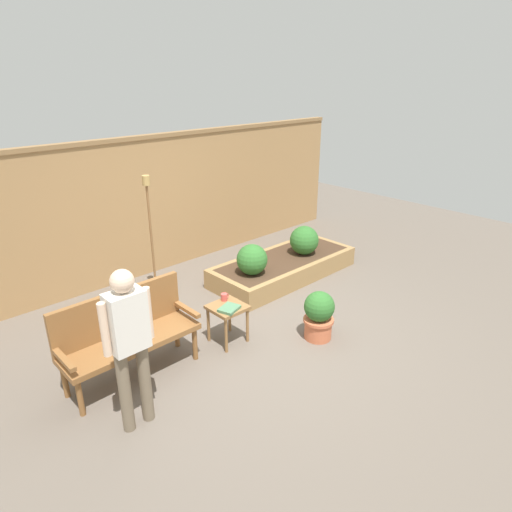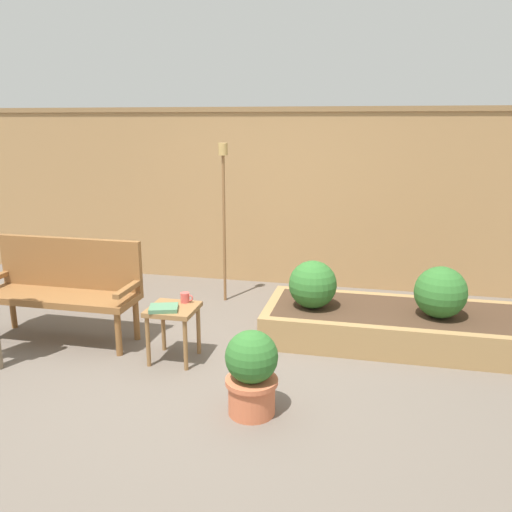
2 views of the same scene
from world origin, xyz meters
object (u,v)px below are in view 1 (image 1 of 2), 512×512
object	(u,v)px
tiki_torch	(149,217)
person_by_bench	(129,337)
cup_on_table	(224,297)
shrub_far_corner	(304,240)
book_on_table	(229,309)
shrub_near_bench	(252,260)
garden_bench	(126,329)
potted_boxwood	(319,315)
side_table	(228,312)

from	to	relation	value
tiki_torch	person_by_bench	bearing A→B (deg)	-125.27
cup_on_table	shrub_far_corner	distance (m)	2.25
book_on_table	shrub_near_bench	xyz separation A→B (m)	(1.14, 0.84, 0.03)
shrub_far_corner	tiki_torch	bearing A→B (deg)	159.17
book_on_table	shrub_far_corner	size ratio (longest dim) A/B	0.50
garden_bench	shrub_far_corner	xyz separation A→B (m)	(3.39, 0.50, -0.01)
cup_on_table	book_on_table	xyz separation A→B (m)	(-0.11, -0.22, -0.03)
cup_on_table	shrub_far_corner	xyz separation A→B (m)	(2.16, 0.62, 0.01)
potted_boxwood	shrub_far_corner	size ratio (longest dim) A/B	1.33
shrub_near_bench	person_by_bench	bearing A→B (deg)	-154.24
potted_boxwood	shrub_far_corner	distance (m)	2.01
side_table	tiki_torch	size ratio (longest dim) A/B	0.27
potted_boxwood	shrub_near_bench	world-z (taller)	shrub_near_bench
shrub_near_bench	book_on_table	bearing A→B (deg)	-143.48
side_table	person_by_bench	bearing A→B (deg)	-161.73
side_table	cup_on_table	xyz separation A→B (m)	(0.07, 0.13, 0.13)
potted_boxwood	shrub_near_bench	bearing A→B (deg)	80.42
potted_boxwood	book_on_table	bearing A→B (deg)	145.84
side_table	shrub_far_corner	bearing A→B (deg)	18.70
book_on_table	garden_bench	bearing A→B (deg)	145.65
person_by_bench	shrub_near_bench	bearing A→B (deg)	25.76
potted_boxwood	person_by_bench	size ratio (longest dim) A/B	0.39
side_table	book_on_table	size ratio (longest dim) A/B	2.07
cup_on_table	shrub_far_corner	bearing A→B (deg)	16.00
cup_on_table	shrub_far_corner	world-z (taller)	shrub_far_corner
side_table	cup_on_table	size ratio (longest dim) A/B	4.31
side_table	shrub_near_bench	world-z (taller)	shrub_near_bench
shrub_far_corner	person_by_bench	world-z (taller)	person_by_bench
garden_bench	shrub_far_corner	distance (m)	3.43
garden_bench	shrub_near_bench	world-z (taller)	garden_bench
tiki_torch	book_on_table	bearing A→B (deg)	-91.26
cup_on_table	side_table	bearing A→B (deg)	-116.06
book_on_table	person_by_bench	size ratio (longest dim) A/B	0.15
shrub_far_corner	tiki_torch	distance (m)	2.48
shrub_near_bench	shrub_far_corner	bearing A→B (deg)	0.00
book_on_table	potted_boxwood	size ratio (longest dim) A/B	0.38
garden_bench	cup_on_table	bearing A→B (deg)	-5.43
side_table	person_by_bench	world-z (taller)	person_by_bench
garden_bench	shrub_near_bench	size ratio (longest dim) A/B	3.22
shrub_near_bench	garden_bench	bearing A→B (deg)	-167.45
side_table	book_on_table	world-z (taller)	book_on_table
garden_bench	shrub_near_bench	distance (m)	2.31
garden_bench	person_by_bench	world-z (taller)	person_by_bench
potted_boxwood	person_by_bench	bearing A→B (deg)	175.07
book_on_table	person_by_bench	bearing A→B (deg)	178.06
cup_on_table	potted_boxwood	distance (m)	1.15
cup_on_table	tiki_torch	bearing A→B (deg)	92.84
garden_bench	potted_boxwood	world-z (taller)	garden_bench
garden_bench	shrub_far_corner	world-z (taller)	garden_bench
shrub_far_corner	side_table	bearing A→B (deg)	-161.30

